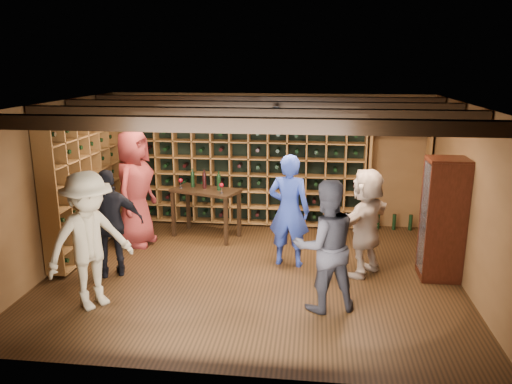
# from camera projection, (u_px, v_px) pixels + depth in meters

# --- Properties ---
(ground) EXTENTS (6.00, 6.00, 0.00)m
(ground) POSITION_uv_depth(u_px,v_px,m) (252.00, 274.00, 7.45)
(ground) COLOR #331F0E
(ground) RESTS_ON ground
(room_shell) EXTENTS (6.00, 6.00, 6.00)m
(room_shell) POSITION_uv_depth(u_px,v_px,m) (252.00, 110.00, 6.89)
(room_shell) COLOR brown
(room_shell) RESTS_ON ground
(wine_rack_back) EXTENTS (4.65, 0.30, 2.20)m
(wine_rack_back) POSITION_uv_depth(u_px,v_px,m) (240.00, 166.00, 9.46)
(wine_rack_back) COLOR brown
(wine_rack_back) RESTS_ON ground
(wine_rack_left) EXTENTS (0.30, 2.65, 2.20)m
(wine_rack_left) POSITION_uv_depth(u_px,v_px,m) (89.00, 181.00, 8.27)
(wine_rack_left) COLOR brown
(wine_rack_left) RESTS_ON ground
(crate_shelf) EXTENTS (1.20, 0.32, 2.07)m
(crate_shelf) POSITION_uv_depth(u_px,v_px,m) (400.00, 147.00, 9.01)
(crate_shelf) COLOR brown
(crate_shelf) RESTS_ON ground
(display_cabinet) EXTENTS (0.55, 0.50, 1.75)m
(display_cabinet) POSITION_uv_depth(u_px,v_px,m) (442.00, 222.00, 7.12)
(display_cabinet) COLOR #39140B
(display_cabinet) RESTS_ON ground
(man_blue_shirt) EXTENTS (0.70, 0.52, 1.75)m
(man_blue_shirt) POSITION_uv_depth(u_px,v_px,m) (289.00, 211.00, 7.59)
(man_blue_shirt) COLOR navy
(man_blue_shirt) RESTS_ON ground
(man_grey_suit) EXTENTS (0.99, 0.87, 1.70)m
(man_grey_suit) POSITION_uv_depth(u_px,v_px,m) (325.00, 246.00, 6.21)
(man_grey_suit) COLOR black
(man_grey_suit) RESTS_ON ground
(guest_red_floral) EXTENTS (0.75, 1.04, 1.99)m
(guest_red_floral) POSITION_uv_depth(u_px,v_px,m) (135.00, 188.00, 8.43)
(guest_red_floral) COLOR maroon
(guest_red_floral) RESTS_ON ground
(guest_woman_black) EXTENTS (1.01, 0.76, 1.60)m
(guest_woman_black) POSITION_uv_depth(u_px,v_px,m) (111.00, 224.00, 7.21)
(guest_woman_black) COLOR black
(guest_woman_black) RESTS_ON ground
(guest_khaki) EXTENTS (1.23, 1.32, 1.78)m
(guest_khaki) POSITION_uv_depth(u_px,v_px,m) (90.00, 241.00, 6.26)
(guest_khaki) COLOR gray
(guest_khaki) RESTS_ON ground
(guest_beige) EXTENTS (1.26, 1.48, 1.60)m
(guest_beige) POSITION_uv_depth(u_px,v_px,m) (365.00, 222.00, 7.28)
(guest_beige) COLOR tan
(guest_beige) RESTS_ON ground
(tasting_table) EXTENTS (1.30, 0.93, 1.16)m
(tasting_table) POSITION_uv_depth(u_px,v_px,m) (205.00, 195.00, 8.84)
(tasting_table) COLOR black
(tasting_table) RESTS_ON ground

